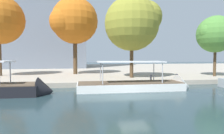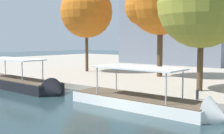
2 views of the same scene
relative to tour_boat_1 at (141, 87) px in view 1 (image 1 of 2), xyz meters
name	(u,v)px [view 1 (image 1 of 2)]	position (x,y,z in m)	size (l,w,h in m)	color
ground_plane	(134,98)	(-1.83, -3.90, -0.34)	(220.00, 220.00, 0.00)	#23383D
dock_promenade	(98,69)	(-1.83, 30.13, -0.05)	(120.00, 55.00, 0.57)	#A39989
tour_boat_1	(141,87)	(0.00, 0.00, 0.00)	(12.35, 3.18, 4.22)	silver
mooring_bollard_0	(151,77)	(2.29, 2.96, 0.67)	(0.24, 0.24, 0.81)	#2D2D33
mooring_bollard_1	(177,77)	(5.85, 3.16, 0.66)	(0.32, 0.32, 0.80)	#2D2D33
tree_1	(133,24)	(1.07, 6.92, 7.88)	(7.97, 7.69, 11.47)	#4C3823
tree_2	(73,22)	(-7.53, 13.87, 9.08)	(7.95, 7.83, 12.98)	#4C3823
tree_3	(214,34)	(13.73, 6.68, 6.60)	(5.61, 5.56, 9.17)	#4C3823
office_tower	(47,0)	(-15.20, 36.27, 18.87)	(20.94, 13.50, 39.35)	slate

